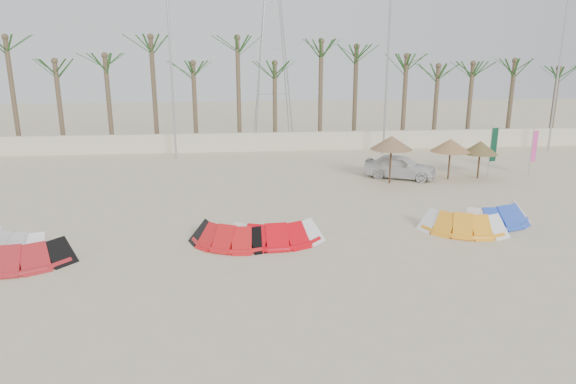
{
  "coord_description": "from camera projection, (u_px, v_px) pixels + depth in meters",
  "views": [
    {
      "loc": [
        -2.02,
        -13.86,
        6.74
      ],
      "look_at": [
        0.0,
        6.0,
        1.3
      ],
      "focal_mm": 32.0,
      "sensor_mm": 36.0,
      "label": 1
    }
  ],
  "objects": [
    {
      "name": "lamp_d",
      "position": [
        560.0,
        67.0,
        34.91
      ],
      "size": [
        1.25,
        0.14,
        11.0
      ],
      "color": "#A5A8AD",
      "rests_on": "ground"
    },
    {
      "name": "flag_green",
      "position": [
        493.0,
        146.0,
        28.45
      ],
      "size": [
        0.45,
        0.11,
        2.89
      ],
      "color": "#A5A8AD",
      "rests_on": "ground"
    },
    {
      "name": "car",
      "position": [
        400.0,
        166.0,
        28.3
      ],
      "size": [
        4.16,
        3.16,
        1.32
      ],
      "primitive_type": "imported",
      "rotation": [
        0.0,
        0.0,
        1.1
      ],
      "color": "silver",
      "rests_on": "ground"
    },
    {
      "name": "kite_grey",
      "position": [
        13.0,
        239.0,
        18.03
      ],
      "size": [
        3.41,
        2.56,
        0.9
      ],
      "color": "#B6B6B6",
      "rests_on": "ground"
    },
    {
      "name": "lamp_c",
      "position": [
        388.0,
        68.0,
        33.74
      ],
      "size": [
        1.25,
        0.14,
        11.0
      ],
      "color": "#A5A8AD",
      "rests_on": "ground"
    },
    {
      "name": "ground",
      "position": [
        308.0,
        287.0,
        15.27
      ],
      "size": [
        120.0,
        120.0,
        0.0
      ],
      "primitive_type": "plane",
      "color": "beige",
      "rests_on": "ground"
    },
    {
      "name": "pylon",
      "position": [
        273.0,
        137.0,
        42.25
      ],
      "size": [
        3.0,
        3.0,
        14.0
      ],
      "primitive_type": null,
      "color": "#A5A8AD",
      "rests_on": "ground"
    },
    {
      "name": "kite_red_left",
      "position": [
        15.0,
        251.0,
        16.88
      ],
      "size": [
        3.82,
        1.9,
        0.9
      ],
      "color": "#AB1D22",
      "rests_on": "ground"
    },
    {
      "name": "kite_red_mid",
      "position": [
        229.0,
        233.0,
        18.64
      ],
      "size": [
        3.51,
        2.54,
        0.9
      ],
      "color": "red",
      "rests_on": "ground"
    },
    {
      "name": "lamp_b",
      "position": [
        172.0,
        68.0,
        32.37
      ],
      "size": [
        1.25,
        0.14,
        11.0
      ],
      "color": "#A5A8AD",
      "rests_on": "ground"
    },
    {
      "name": "flag_pink",
      "position": [
        534.0,
        148.0,
        28.67
      ],
      "size": [
        0.44,
        0.17,
        2.68
      ],
      "color": "#A5A8AD",
      "rests_on": "ground"
    },
    {
      "name": "parasol_right",
      "position": [
        480.0,
        148.0,
        27.99
      ],
      "size": [
        1.89,
        1.89,
        2.08
      ],
      "color": "#4C331E",
      "rests_on": "ground"
    },
    {
      "name": "parasol_mid",
      "position": [
        451.0,
        145.0,
        27.78
      ],
      "size": [
        2.14,
        2.14,
        2.24
      ],
      "color": "#4C331E",
      "rests_on": "ground"
    },
    {
      "name": "boundary_wall",
      "position": [
        265.0,
        142.0,
        36.22
      ],
      "size": [
        60.0,
        0.3,
        1.3
      ],
      "primitive_type": "cube",
      "color": "beige",
      "rests_on": "ground"
    },
    {
      "name": "parasol_left",
      "position": [
        392.0,
        143.0,
        26.81
      ],
      "size": [
        2.22,
        2.22,
        2.54
      ],
      "color": "#4C331E",
      "rests_on": "ground"
    },
    {
      "name": "kite_blue",
      "position": [
        496.0,
        213.0,
        20.93
      ],
      "size": [
        3.48,
        2.3,
        0.9
      ],
      "color": "blue",
      "rests_on": "ground"
    },
    {
      "name": "palm_line",
      "position": [
        272.0,
        57.0,
        36.2
      ],
      "size": [
        52.0,
        4.0,
        7.7
      ],
      "color": "brown",
      "rests_on": "ground"
    },
    {
      "name": "kite_orange",
      "position": [
        459.0,
        220.0,
        19.99
      ],
      "size": [
        3.58,
        2.53,
        0.9
      ],
      "color": "#FF9E1F",
      "rests_on": "ground"
    },
    {
      "name": "kite_red_right",
      "position": [
        274.0,
        230.0,
        18.91
      ],
      "size": [
        3.55,
        1.7,
        0.9
      ],
      "color": "red",
      "rests_on": "ground"
    }
  ]
}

